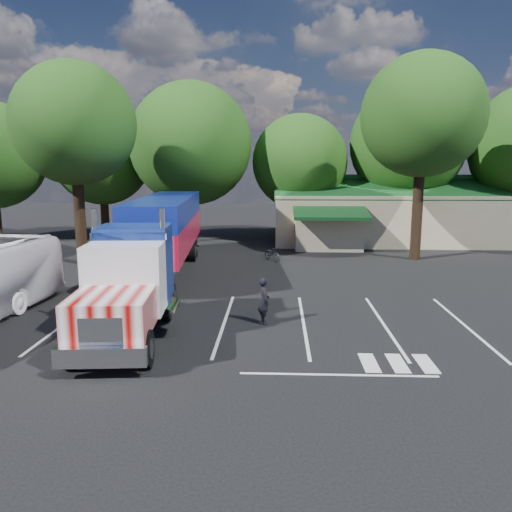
{
  "coord_description": "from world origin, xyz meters",
  "views": [
    {
      "loc": [
        2.09,
        -25.32,
        6.22
      ],
      "look_at": [
        1.11,
        -1.84,
        2.0
      ],
      "focal_mm": 35.0,
      "sensor_mm": 36.0,
      "label": 1
    }
  ],
  "objects_px": {
    "bicycle": "(272,254)",
    "silver_sedan": "(403,237)",
    "woman": "(264,300)",
    "semi_truck": "(159,235)"
  },
  "relations": [
    {
      "from": "bicycle",
      "to": "silver_sedan",
      "type": "height_order",
      "value": "silver_sedan"
    },
    {
      "from": "woman",
      "to": "silver_sedan",
      "type": "distance_m",
      "value": 22.54
    },
    {
      "from": "semi_truck",
      "to": "woman",
      "type": "xyz_separation_m",
      "value": [
        5.68,
        -6.48,
        -1.72
      ]
    },
    {
      "from": "semi_truck",
      "to": "silver_sedan",
      "type": "height_order",
      "value": "semi_truck"
    },
    {
      "from": "semi_truck",
      "to": "woman",
      "type": "height_order",
      "value": "semi_truck"
    },
    {
      "from": "woman",
      "to": "bicycle",
      "type": "distance_m",
      "value": 13.73
    },
    {
      "from": "semi_truck",
      "to": "woman",
      "type": "distance_m",
      "value": 8.79
    },
    {
      "from": "bicycle",
      "to": "semi_truck",
      "type": "bearing_deg",
      "value": -163.67
    },
    {
      "from": "woman",
      "to": "silver_sedan",
      "type": "height_order",
      "value": "woman"
    },
    {
      "from": "woman",
      "to": "bicycle",
      "type": "height_order",
      "value": "woman"
    }
  ]
}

